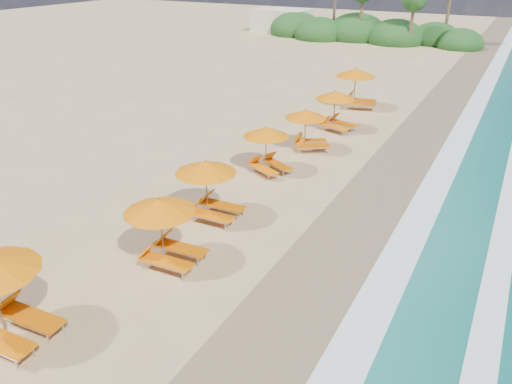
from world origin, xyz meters
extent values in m
plane|color=tan|center=(0.00, 0.00, 0.00)|extent=(160.00, 160.00, 0.00)
cube|color=olive|center=(4.00, 0.00, 0.01)|extent=(4.00, 160.00, 0.01)
cube|color=white|center=(5.50, 0.00, 0.03)|extent=(1.20, 160.00, 0.01)
cube|color=white|center=(8.50, 0.00, 0.02)|extent=(0.80, 160.00, 0.01)
cylinder|color=olive|center=(-1.34, -3.96, 1.14)|extent=(0.06, 0.06, 2.27)
cone|color=orange|center=(-1.34, -3.96, 2.08)|extent=(2.47, 2.47, 0.46)
sphere|color=olive|center=(-1.34, -3.96, 2.34)|extent=(0.08, 0.08, 0.08)
cylinder|color=olive|center=(-1.79, -0.63, 1.14)|extent=(0.06, 0.06, 2.29)
cone|color=orange|center=(-1.79, -0.63, 2.09)|extent=(2.44, 2.44, 0.46)
sphere|color=olive|center=(-1.79, -0.63, 2.35)|extent=(0.08, 0.08, 0.08)
cylinder|color=olive|center=(-1.90, 4.50, 1.05)|extent=(0.05, 0.05, 2.11)
cone|color=orange|center=(-1.90, 4.50, 1.93)|extent=(2.90, 2.90, 0.42)
sphere|color=olive|center=(-1.90, 4.50, 2.16)|extent=(0.08, 0.08, 0.08)
cylinder|color=olive|center=(-1.41, 7.95, 1.06)|extent=(0.05, 0.05, 2.12)
cone|color=orange|center=(-1.41, 7.95, 1.94)|extent=(3.01, 3.01, 0.43)
sphere|color=olive|center=(-1.41, 7.95, 2.18)|extent=(0.08, 0.08, 0.08)
cylinder|color=olive|center=(-1.28, 11.88, 1.11)|extent=(0.06, 0.06, 2.23)
cone|color=orange|center=(-1.28, 11.88, 2.04)|extent=(2.83, 2.83, 0.45)
sphere|color=olive|center=(-1.28, 11.88, 2.29)|extent=(0.08, 0.08, 0.08)
cylinder|color=olive|center=(-1.71, 16.86, 1.28)|extent=(0.06, 0.06, 2.56)
cone|color=orange|center=(-1.71, 16.86, 2.34)|extent=(3.19, 3.19, 0.51)
sphere|color=olive|center=(-1.71, 16.86, 2.62)|extent=(0.09, 0.09, 0.09)
ellipsoid|color=#163D14|center=(-6.00, 45.00, 0.62)|extent=(6.40, 6.40, 4.16)
ellipsoid|color=#163D14|center=(-11.00, 46.00, 0.70)|extent=(7.20, 7.20, 4.68)
ellipsoid|color=#163D14|center=(-15.00, 44.00, 0.58)|extent=(6.00, 6.00, 3.90)
ellipsoid|color=#163D14|center=(-2.00, 47.00, 0.55)|extent=(5.60, 5.60, 3.64)
ellipsoid|color=#163D14|center=(-19.00, 46.00, 0.64)|extent=(6.60, 6.60, 4.29)
ellipsoid|color=#163D14|center=(1.00, 45.00, 0.49)|extent=(5.00, 5.00, 3.25)
cylinder|color=brown|center=(-4.00, 43.00, 2.50)|extent=(0.36, 0.36, 5.00)
cylinder|color=brown|center=(-10.00, 44.00, 2.80)|extent=(0.36, 0.36, 5.60)
cylinder|color=brown|center=(-14.00, 46.00, 3.10)|extent=(0.36, 0.36, 6.20)
cylinder|color=brown|center=(-1.00, 47.00, 3.40)|extent=(0.36, 0.36, 6.80)
cube|color=beige|center=(-22.00, 48.00, 1.40)|extent=(7.00, 5.00, 2.80)
camera|label=1|loc=(7.99, -14.82, 9.22)|focal=34.97mm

